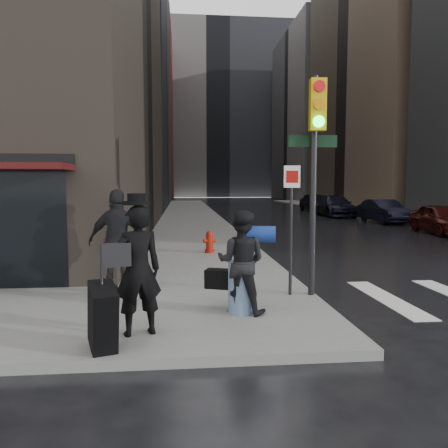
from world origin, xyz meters
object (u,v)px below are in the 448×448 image
at_px(parked_car_3, 335,206).
at_px(parked_car_4, 315,202).
at_px(man_jeans, 241,262).
at_px(fire_hydrant, 209,243).
at_px(traffic_light, 313,155).
at_px(man_greycoat, 119,241).
at_px(man_overcoat, 131,277).
at_px(parked_car_2, 384,211).
at_px(parked_car_1, 441,219).

bearing_deg(parked_car_3, parked_car_4, 89.35).
relative_size(man_jeans, fire_hydrant, 2.47).
bearing_deg(man_jeans, traffic_light, -126.36).
xyz_separation_m(man_jeans, man_greycoat, (-2.23, 1.56, 0.16)).
bearing_deg(man_overcoat, parked_car_2, -142.43).
relative_size(traffic_light, parked_car_1, 1.01).
distance_m(man_greycoat, parked_car_2, 21.14).
xyz_separation_m(parked_car_1, parked_car_2, (-0.01, 5.83, -0.00)).
xyz_separation_m(fire_hydrant, parked_car_2, (11.22, 11.42, 0.24)).
bearing_deg(fire_hydrant, man_jeans, -88.99).
relative_size(man_overcoat, man_jeans, 1.19).
relative_size(traffic_light, parked_car_2, 0.98).
bearing_deg(man_jeans, parked_car_1, -111.78).
relative_size(man_overcoat, fire_hydrant, 2.95).
xyz_separation_m(man_overcoat, parked_car_3, (11.87, 24.84, -0.26)).
height_order(man_overcoat, man_greycoat, man_greycoat).
relative_size(man_jeans, man_greycoat, 0.84).
bearing_deg(parked_car_1, parked_car_2, 95.67).
height_order(man_overcoat, man_jeans, man_overcoat).
bearing_deg(traffic_light, man_overcoat, -144.28).
height_order(parked_car_3, parked_car_4, parked_car_4).
bearing_deg(man_greycoat, traffic_light, -179.14).
height_order(man_overcoat, parked_car_1, man_overcoat).
relative_size(man_jeans, parked_car_1, 0.42).
xyz_separation_m(traffic_light, fire_hydrant, (-1.61, 5.57, -2.39)).
height_order(man_overcoat, parked_car_4, man_overcoat).
relative_size(man_jeans, parked_car_3, 0.33).
bearing_deg(parked_car_1, parked_car_4, 97.70).
relative_size(man_overcoat, parked_car_1, 0.50).
distance_m(man_jeans, parked_car_2, 21.12).
relative_size(man_greycoat, parked_car_1, 0.50).
height_order(parked_car_1, parked_car_3, parked_car_3).
bearing_deg(parked_car_1, parked_car_3, 100.17).
relative_size(traffic_light, parked_car_3, 0.81).
xyz_separation_m(man_greycoat, parked_car_2, (13.33, 16.40, -0.48)).
bearing_deg(fire_hydrant, parked_car_3, 59.18).
bearing_deg(fire_hydrant, traffic_light, -73.85).
xyz_separation_m(traffic_light, parked_car_3, (8.68, 22.82, -2.10)).
height_order(fire_hydrant, parked_car_4, parked_car_4).
bearing_deg(man_jeans, parked_car_2, -101.01).
relative_size(man_greycoat, parked_car_3, 0.40).
bearing_deg(man_greycoat, man_overcoat, 111.37).
bearing_deg(fire_hydrant, man_overcoat, -101.76).
height_order(parked_car_1, parked_car_2, parked_car_1).
bearing_deg(fire_hydrant, parked_car_1, 26.47).
xyz_separation_m(man_overcoat, man_jeans, (1.70, 1.05, 0.00)).
xyz_separation_m(man_jeans, parked_car_2, (11.11, 17.96, -0.31)).
relative_size(traffic_light, parked_car_4, 0.90).
bearing_deg(fire_hydrant, parked_car_4, 65.38).
xyz_separation_m(man_greycoat, fire_hydrant, (2.11, 4.98, -0.72)).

